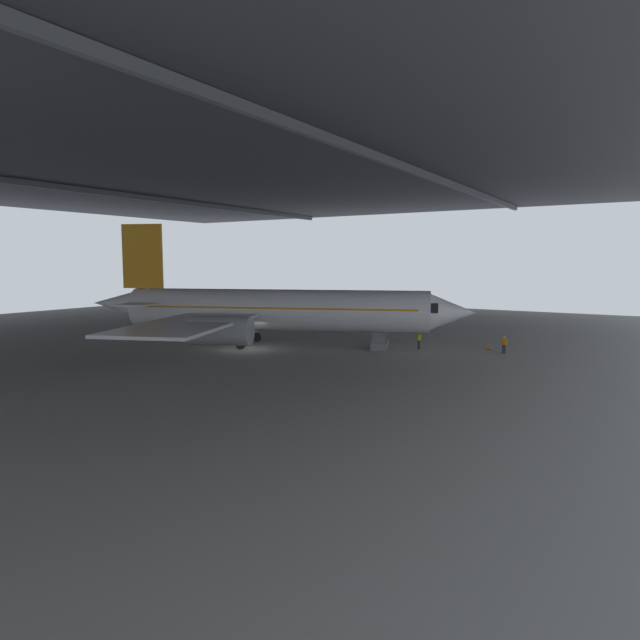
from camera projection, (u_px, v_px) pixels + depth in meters
ground_plane at (249, 349)px, 50.82m from camera, size 110.00×110.00×0.00m
hangar_structure at (141, 165)px, 56.04m from camera, size 121.00×99.00×18.74m
airplane_main at (270, 310)px, 52.44m from camera, size 36.51×36.64×11.86m
boarding_stairs at (380, 340)px, 51.46m from camera, size 4.50×2.87×4.74m
crew_worker_near_nose at (504, 344)px, 48.24m from camera, size 0.31×0.53×1.57m
crew_worker_by_stairs at (419, 339)px, 50.76m from camera, size 0.39×0.45×1.64m
traffic_cone_orange at (489, 346)px, 50.53m from camera, size 0.36×0.36×0.60m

